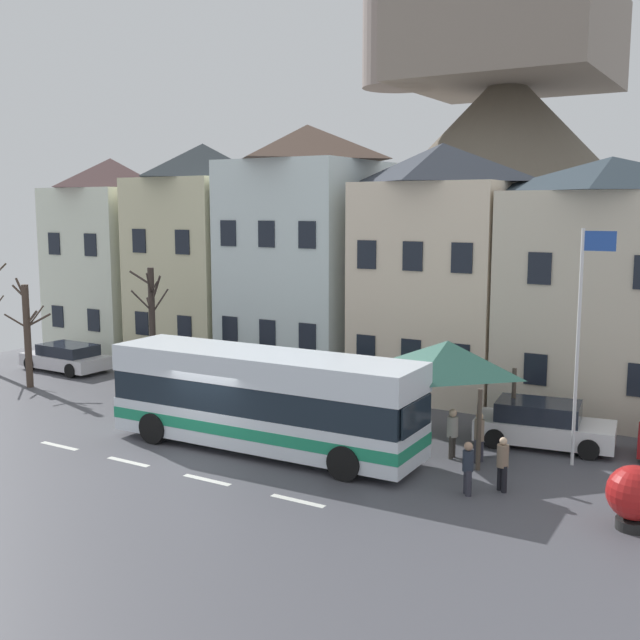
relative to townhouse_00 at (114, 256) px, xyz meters
The scene contains 21 objects.
ground_plane 19.94m from the townhouse_00, 37.46° to the right, with size 40.00×60.00×0.07m.
townhouse_00 is the anchor object (origin of this frame).
townhouse_01 5.83m from the townhouse_00, ahead, with size 5.22×6.29×10.57m.
townhouse_02 11.71m from the townhouse_00, ahead, with size 5.96×6.48×11.16m.
townhouse_03 18.31m from the townhouse_00, ahead, with size 5.78×5.44×10.04m.
townhouse_04 24.75m from the townhouse_00, ahead, with size 6.83×5.22×9.30m.
hilltop_castle 26.64m from the townhouse_00, 58.90° to the left, with size 32.48×32.48×25.25m.
transit_bus 19.76m from the townhouse_00, 31.29° to the right, with size 10.30×2.80×3.09m.
bus_shelter 22.52m from the townhouse_00, 17.66° to the right, with size 3.60×3.60×3.40m.
parked_car_00 7.03m from the townhouse_00, 69.02° to the right, with size 4.36×2.08×1.26m.
parked_car_01 12.13m from the townhouse_00, 23.43° to the right, with size 4.36×2.16×1.41m.
parked_car_03 24.92m from the townhouse_00, 12.22° to the right, with size 4.46×2.43×1.43m.
pedestrian_00 26.00m from the townhouse_00, 24.04° to the right, with size 0.29×0.33×1.44m.
pedestrian_01 26.36m from the townhouse_00, 21.99° to the right, with size 0.32×0.32×1.49m.
pedestrian_02 23.68m from the townhouse_00, 19.59° to the right, with size 0.33×0.34×1.53m.
pedestrian_03 24.44m from the townhouse_00, 18.82° to the right, with size 0.29×0.37×1.52m.
public_bench 24.33m from the townhouse_00, 10.36° to the right, with size 1.58×0.48×0.87m.
flagpole 26.18m from the townhouse_00, 14.58° to the right, with size 0.95×0.10×6.94m.
harbour_buoy 29.78m from the townhouse_00, 20.97° to the right, with size 1.29×1.29×1.54m.
bare_tree_00 9.19m from the townhouse_00, 68.47° to the right, with size 1.50×1.33×4.61m.
bare_tree_01 9.41m from the townhouse_00, 34.94° to the right, with size 1.98×1.73×5.03m.
Camera 1 is at (14.73, -17.36, 7.50)m, focal length 43.11 mm.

